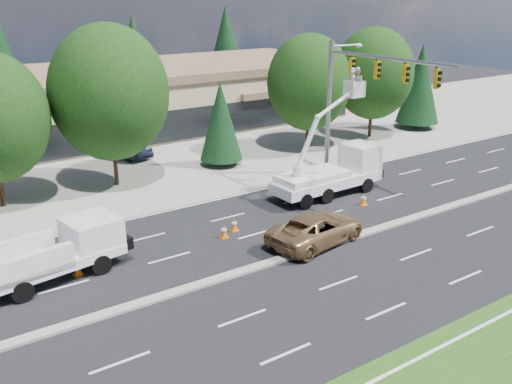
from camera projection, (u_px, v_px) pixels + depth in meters
ground at (294, 256)px, 27.31m from camera, size 140.00×140.00×0.00m
concrete_apron at (130, 160)px, 42.88m from camera, size 140.00×22.00×0.01m
road_median at (294, 255)px, 27.29m from camera, size 120.00×0.55×0.12m
strip_mall at (83, 102)px, 49.70m from camera, size 50.40×15.40×5.50m
tree_front_d at (109, 93)px, 35.38m from camera, size 7.42×7.42×10.29m
tree_front_e at (221, 121)px, 40.56m from camera, size 3.08×3.08×6.08m
tree_front_f at (309, 82)px, 44.12m from camera, size 6.52×6.52×9.04m
tree_front_g at (374, 73)px, 47.79m from camera, size 6.70×6.70×9.29m
tree_front_h at (420, 84)px, 51.43m from camera, size 3.86×3.86×7.61m
tree_back_b at (0, 60)px, 56.03m from camera, size 5.27×5.27×10.39m
tree_back_c at (134, 55)px, 63.59m from camera, size 4.90×4.90×9.66m
tree_back_d at (226, 46)px, 69.83m from camera, size 5.27×5.27×10.38m
signal_mast at (352, 90)px, 36.10m from camera, size 2.76×10.16×9.00m
utility_pickup at (63, 256)px, 25.20m from camera, size 6.36×3.16×2.33m
bucket_truck at (335, 168)px, 35.25m from camera, size 7.50×2.57×7.70m
traffic_cone_a at (78, 268)px, 25.40m from camera, size 0.40×0.40×0.70m
traffic_cone_b at (224, 231)px, 29.30m from camera, size 0.40×0.40×0.70m
traffic_cone_c at (234, 225)px, 30.12m from camera, size 0.40×0.40×0.70m
traffic_cone_d at (363, 199)px, 33.77m from camera, size 0.40×0.40×0.70m
minivan at (317, 229)px, 28.54m from camera, size 5.88×3.40×1.54m
parked_car_east at (125, 146)px, 43.39m from camera, size 2.87×5.16×1.61m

